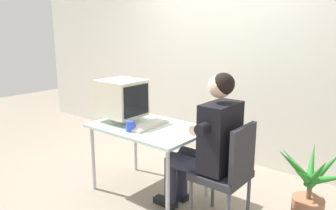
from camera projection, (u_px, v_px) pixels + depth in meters
ground_plane at (149, 192)px, 3.39m from camera, size 12.00×12.00×0.00m
wall_back at (246, 41)px, 3.92m from camera, size 8.00×0.10×3.00m
desk at (149, 132)px, 3.25m from camera, size 1.11×0.73×0.71m
crt_monitor at (122, 98)px, 3.35m from camera, size 0.42×0.39×0.43m
keyboard at (149, 125)px, 3.21m from camera, size 0.19×0.47×0.03m
office_chair at (228, 169)px, 2.73m from camera, size 0.42×0.42×0.90m
person_seated at (208, 142)px, 2.81m from camera, size 0.75×0.59×1.31m
potted_plant at (309, 190)px, 2.77m from camera, size 0.70×0.65×0.72m
desk_mug at (130, 126)px, 3.06m from camera, size 0.08×0.09×0.10m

